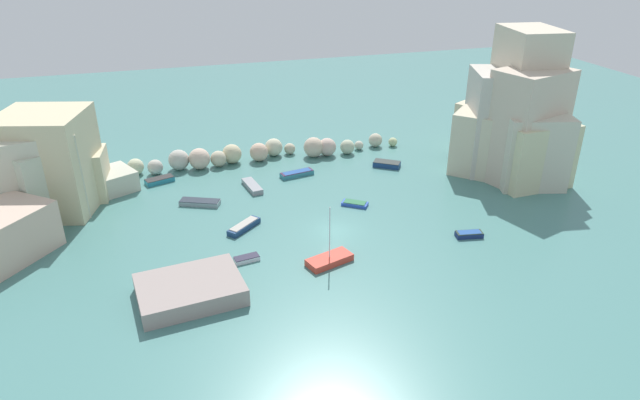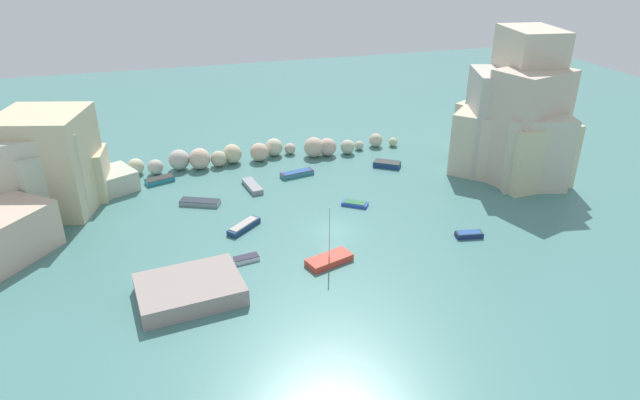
% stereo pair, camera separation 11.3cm
% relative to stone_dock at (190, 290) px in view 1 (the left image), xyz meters
% --- Properties ---
extents(cove_water, '(160.00, 160.00, 0.00)m').
position_rel_stone_dock_xyz_m(cove_water, '(15.08, 7.31, -0.76)').
color(cove_water, '#49807B').
rests_on(cove_water, ground).
extents(cliff_headland_left, '(17.17, 21.15, 10.76)m').
position_rel_stone_dock_xyz_m(cliff_headland_left, '(-12.98, 19.73, 3.40)').
color(cliff_headland_left, beige).
rests_on(cliff_headland_left, ground).
extents(cliff_headland_right, '(13.67, 19.43, 17.31)m').
position_rel_stone_dock_xyz_m(cliff_headland_right, '(40.49, 15.35, 5.16)').
color(cliff_headland_right, beige).
rests_on(cliff_headland_right, ground).
extents(rock_breakwater, '(36.19, 4.44, 2.68)m').
position_rel_stone_dock_xyz_m(rock_breakwater, '(11.02, 28.11, 0.41)').
color(rock_breakwater, beige).
rests_on(rock_breakwater, ground).
extents(stone_dock, '(9.04, 7.12, 1.52)m').
position_rel_stone_dock_xyz_m(stone_dock, '(0.00, 0.00, 0.00)').
color(stone_dock, gray).
rests_on(stone_dock, ground).
extents(moored_boat_0, '(3.83, 3.52, 0.64)m').
position_rel_stone_dock_xyz_m(moored_boat_0, '(6.29, 10.32, -0.45)').
color(moored_boat_0, navy).
rests_on(moored_boat_0, cove_water).
extents(moored_boat_1, '(3.60, 2.35, 0.62)m').
position_rel_stone_dock_xyz_m(moored_boat_1, '(-1.39, 24.78, -0.45)').
color(moored_boat_1, teal).
rests_on(moored_boat_1, cove_water).
extents(moored_boat_2, '(4.62, 3.05, 5.71)m').
position_rel_stone_dock_xyz_m(moored_boat_2, '(12.65, 1.68, -0.41)').
color(moored_boat_2, '#CF3E2E').
rests_on(moored_boat_2, cove_water).
extents(moored_boat_3, '(3.66, 3.24, 0.70)m').
position_rel_stone_dock_xyz_m(moored_boat_3, '(26.76, 21.42, -0.41)').
color(moored_boat_3, navy).
rests_on(moored_boat_3, cove_water).
extents(moored_boat_4, '(1.87, 4.35, 0.59)m').
position_rel_stone_dock_xyz_m(moored_boat_4, '(8.96, 19.83, -0.46)').
color(moored_boat_4, gray).
rests_on(moored_boat_4, cove_water).
extents(moored_boat_5, '(2.80, 1.50, 0.55)m').
position_rel_stone_dock_xyz_m(moored_boat_5, '(27.40, 2.21, -0.47)').
color(moored_boat_5, navy).
rests_on(moored_boat_5, cove_water).
extents(moored_boat_6, '(3.03, 2.67, 0.44)m').
position_rel_stone_dock_xyz_m(moored_boat_6, '(18.97, 12.11, -0.55)').
color(moored_boat_6, blue).
rests_on(moored_boat_6, cove_water).
extents(moored_boat_7, '(2.44, 1.34, 0.46)m').
position_rel_stone_dock_xyz_m(moored_boat_7, '(5.46, 4.24, -0.53)').
color(moored_boat_7, white).
rests_on(moored_boat_7, cove_water).
extents(moored_boat_8, '(4.59, 3.08, 0.56)m').
position_rel_stone_dock_xyz_m(moored_boat_8, '(2.60, 17.30, -0.48)').
color(moored_boat_8, '#86979D').
rests_on(moored_boat_8, cove_water).
extents(moored_boat_9, '(4.31, 1.97, 0.61)m').
position_rel_stone_dock_xyz_m(moored_boat_9, '(14.94, 21.88, -0.44)').
color(moored_boat_9, teal).
rests_on(moored_boat_9, cove_water).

